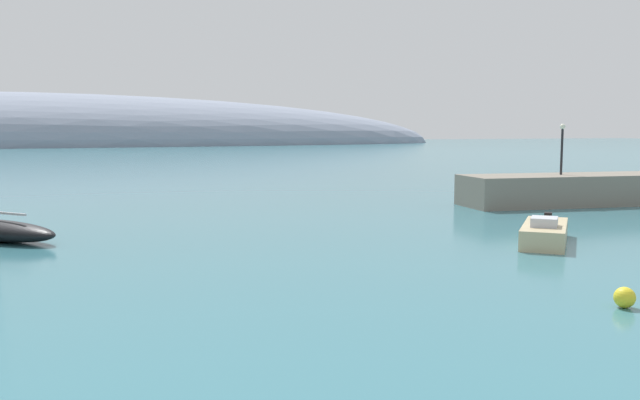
% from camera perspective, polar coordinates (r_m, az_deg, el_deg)
% --- Properties ---
extents(breakwater_rocks, '(24.28, 7.72, 2.05)m').
position_cam_1_polar(breakwater_rocks, '(51.01, 24.68, 0.92)').
color(breakwater_rocks, gray).
rests_on(breakwater_rocks, ground).
extents(distant_ridge, '(301.91, 69.50, 33.52)m').
position_cam_1_polar(distant_ridge, '(232.19, -25.17, 4.21)').
color(distant_ridge, gray).
rests_on(distant_ridge, ground).
extents(motorboat_sand_foreground, '(5.02, 5.14, 1.28)m').
position_cam_1_polar(motorboat_sand_foreground, '(31.59, 18.63, -2.66)').
color(motorboat_sand_foreground, '#C6B284').
rests_on(motorboat_sand_foreground, water).
extents(mooring_buoy_yellow, '(0.61, 0.61, 0.61)m').
position_cam_1_polar(mooring_buoy_yellow, '(21.16, 24.56, -7.57)').
color(mooring_buoy_yellow, yellow).
rests_on(mooring_buoy_yellow, water).
extents(harbor_lamp_post, '(0.36, 0.36, 3.42)m').
position_cam_1_polar(harbor_lamp_post, '(47.84, 19.96, 4.64)').
color(harbor_lamp_post, black).
rests_on(harbor_lamp_post, breakwater_rocks).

